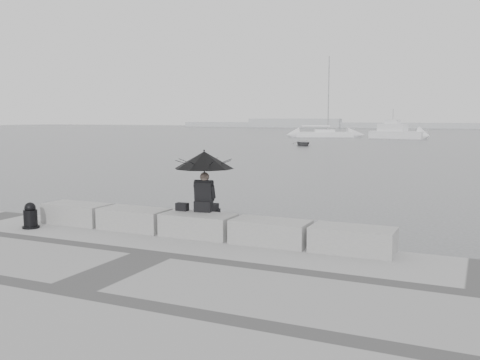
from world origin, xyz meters
The scene contains 13 objects.
ground centered at (0.00, 0.00, 0.00)m, with size 360.00×360.00×0.00m, color #434648.
stone_block_far_left centered at (-3.40, -0.45, 0.75)m, with size 1.60×0.80×0.50m, color gray.
stone_block_left centered at (-1.70, -0.45, 0.75)m, with size 1.60×0.80×0.50m, color gray.
stone_block_centre centered at (0.00, -0.45, 0.75)m, with size 1.60×0.80×0.50m, color gray.
stone_block_right centered at (1.70, -0.45, 0.75)m, with size 1.60×0.80×0.50m, color gray.
stone_block_far_right centered at (3.40, -0.45, 0.75)m, with size 1.60×0.80×0.50m, color gray.
seated_person centered at (-0.04, -0.09, 2.04)m, with size 1.35×1.35×1.39m.
bag centered at (-0.53, -0.24, 1.09)m, with size 0.28×0.16×0.18m, color black.
mooring_bollard centered at (-4.01, -1.35, 0.76)m, with size 0.39×0.39×0.62m.
distant_landmass centered at (-8.14, 154.51, 0.90)m, with size 180.00×8.00×2.80m.
sailboat_left centered at (-18.04, 73.68, 0.51)m, with size 9.31×5.78×12.90m.
motor_cruiser centered at (-6.30, 71.83, 0.89)m, with size 8.41×4.49×4.50m.
dinghy centered at (-12.82, 46.53, 0.27)m, with size 3.18×1.35×0.54m, color slate.
Camera 1 is at (5.63, -10.53, 3.09)m, focal length 40.00 mm.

